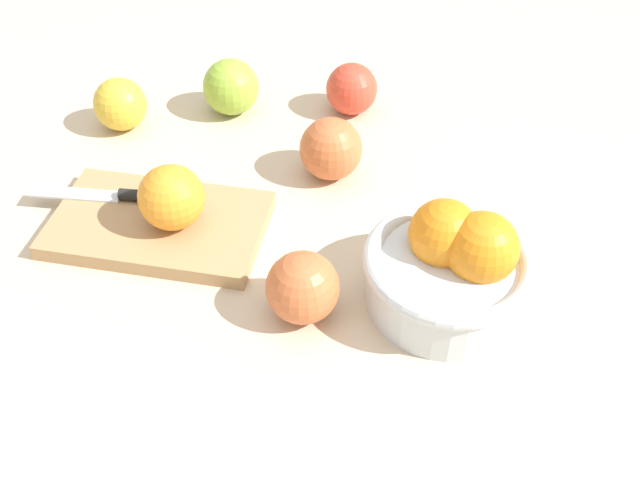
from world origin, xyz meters
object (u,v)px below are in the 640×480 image
(apple_front_right_2, at_px, (120,104))
(apple_front_right, at_px, (231,87))
(apple_front_left, at_px, (331,149))
(apple_front_left_2, at_px, (352,89))
(cutting_board, at_px, (159,225))
(apple_back_left, at_px, (303,288))
(bowl, at_px, (451,267))
(orange_on_board, at_px, (171,197))
(knife, at_px, (111,195))

(apple_front_right_2, bearing_deg, apple_front_right, -160.31)
(apple_front_left, bearing_deg, apple_front_left_2, -97.02)
(apple_front_left, height_order, apple_front_left_2, apple_front_left)
(cutting_board, relative_size, apple_back_left, 3.23)
(bowl, distance_m, orange_on_board, 0.32)
(apple_back_left, xyz_separation_m, apple_front_right_2, (0.28, -0.32, -0.00))
(cutting_board, bearing_deg, knife, -26.98)
(bowl, xyz_separation_m, cutting_board, (0.33, -0.08, -0.04))
(bowl, xyz_separation_m, apple_front_left_2, (0.12, -0.35, -0.01))
(bowl, relative_size, apple_front_left_2, 2.44)
(bowl, distance_m, apple_front_left_2, 0.37)
(apple_back_left, height_order, apple_front_left_2, apple_back_left)
(orange_on_board, height_order, apple_front_left, orange_on_board)
(apple_front_left, xyz_separation_m, apple_front_left_2, (-0.02, -0.15, -0.00))
(cutting_board, xyz_separation_m, knife, (0.06, -0.03, 0.01))
(knife, height_order, apple_back_left, apple_back_left)
(orange_on_board, height_order, apple_front_right_2, orange_on_board)
(apple_front_right, xyz_separation_m, apple_back_left, (-0.14, 0.37, -0.00))
(knife, bearing_deg, apple_front_right, -115.02)
(apple_front_right, bearing_deg, apple_front_left_2, -175.20)
(knife, bearing_deg, bowl, 164.27)
(knife, bearing_deg, apple_front_left_2, -138.72)
(orange_on_board, xyz_separation_m, apple_front_right, (-0.02, -0.26, -0.02))
(apple_back_left, relative_size, apple_front_right_2, 1.06)
(apple_front_left_2, bearing_deg, bowl, 108.87)
(bowl, distance_m, apple_back_left, 0.15)
(bowl, xyz_separation_m, apple_front_left, (0.14, -0.20, -0.01))
(apple_front_right_2, bearing_deg, apple_back_left, 131.53)
(bowl, height_order, knife, bowl)
(cutting_board, bearing_deg, orange_on_board, 168.81)
(apple_front_left_2, height_order, apple_front_right_2, same)
(apple_back_left, bearing_deg, apple_front_left_2, -94.40)
(cutting_board, bearing_deg, apple_front_left, -147.01)
(orange_on_board, distance_m, apple_front_right, 0.26)
(orange_on_board, relative_size, apple_back_left, 0.99)
(apple_back_left, xyz_separation_m, apple_front_left_2, (-0.03, -0.38, -0.00))
(knife, bearing_deg, apple_front_right_2, -77.77)
(bowl, height_order, apple_front_right_2, bowl)
(apple_front_left, relative_size, apple_front_left_2, 1.10)
(bowl, xyz_separation_m, apple_back_left, (0.15, 0.03, -0.01))
(bowl, height_order, apple_front_left, bowl)
(knife, relative_size, apple_front_right, 1.98)
(cutting_board, height_order, apple_back_left, apple_back_left)
(apple_front_left, bearing_deg, orange_on_board, 37.39)
(knife, xyz_separation_m, apple_front_left, (-0.26, -0.09, 0.02))
(knife, height_order, apple_front_left_2, apple_front_left_2)
(cutting_board, relative_size, knife, 1.58)
(apple_back_left, height_order, apple_front_right_2, apple_back_left)
(orange_on_board, bearing_deg, apple_front_left_2, -124.05)
(cutting_board, distance_m, apple_front_left_2, 0.35)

